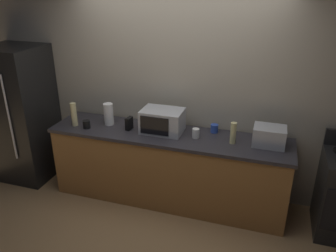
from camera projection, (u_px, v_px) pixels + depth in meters
ground_plane at (158, 217)px, 3.95m from camera, size 8.00×8.00×0.00m
back_wall at (178, 87)px, 4.12m from camera, size 6.40×0.10×2.70m
counter_run at (168, 167)px, 4.12m from camera, size 2.84×0.64×0.90m
refrigerator at (22, 114)px, 4.51m from camera, size 0.72×0.73×1.80m
microwave at (162, 121)px, 3.95m from camera, size 0.48×0.35×0.27m
toaster_oven at (269, 136)px, 3.64m from camera, size 0.34×0.26×0.21m
paper_towel_roll at (109, 114)px, 4.15m from camera, size 0.12×0.12×0.27m
cordless_phone at (129, 123)px, 4.03m from camera, size 0.06×0.12×0.15m
bottle_hand_soap at (74, 114)px, 4.11m from camera, size 0.07×0.07×0.29m
bottle_vinegar at (233, 133)px, 3.67m from camera, size 0.07×0.07×0.24m
mug_white at (196, 133)px, 3.83m from camera, size 0.08×0.08×0.11m
mug_blue at (214, 128)px, 3.97m from camera, size 0.09×0.09×0.10m
mug_black at (87, 124)px, 4.08m from camera, size 0.09×0.09×0.10m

